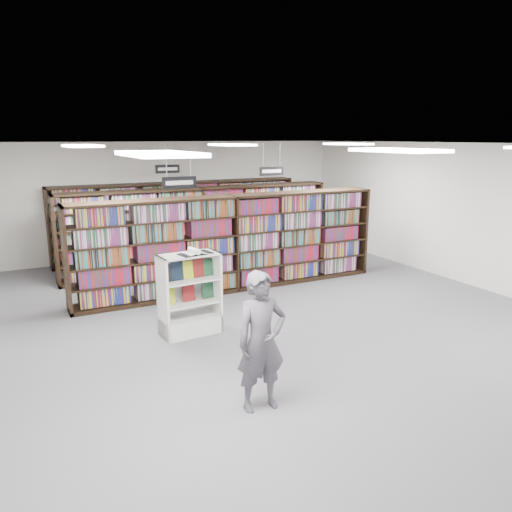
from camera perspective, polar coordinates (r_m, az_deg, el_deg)
name	(u,v)px	position (r m, az deg, el deg)	size (l,w,h in m)	color
floor	(277,317)	(9.53, 2.37, -6.96)	(12.00, 12.00, 0.00)	#4A4A4F
ceiling	(278,144)	(8.93, 2.58, 12.66)	(10.00, 12.00, 0.10)	silver
wall_back	(175,199)	(14.57, -9.19, 6.49)	(10.00, 0.10, 3.20)	white
wall_right	(470,215)	(12.31, 23.31, 4.31)	(0.10, 12.00, 3.20)	white
bookshelf_row_near	(233,243)	(10.96, -2.67, 1.48)	(7.00, 0.60, 2.10)	black
bookshelf_row_mid	(201,229)	(12.78, -6.35, 3.13)	(7.00, 0.60, 2.10)	black
bookshelf_row_far	(179,219)	(14.36, -8.74, 4.19)	(7.00, 0.60, 2.10)	black
aisle_sign_left	(179,181)	(9.28, -8.76, 8.41)	(0.65, 0.02, 0.80)	#B2B2B7
aisle_sign_right	(272,170)	(12.31, 1.79, 9.76)	(0.65, 0.02, 0.80)	#B2B2B7
aisle_sign_center	(168,168)	(13.38, -10.08, 9.86)	(0.65, 0.02, 0.80)	#B2B2B7
troffer_front_left	(159,154)	(4.98, -11.03, 11.37)	(0.60, 1.20, 0.04)	white
troffer_front_center	(398,150)	(6.48, 15.92, 11.53)	(0.60, 1.20, 0.04)	white
troffer_back_left	(82,146)	(9.89, -19.23, 11.79)	(0.60, 1.20, 0.04)	white
troffer_back_center	(232,145)	(10.72, -2.79, 12.58)	(0.60, 1.20, 0.04)	white
troffer_back_right	(348,144)	(12.25, 10.44, 12.48)	(0.60, 1.20, 0.04)	white
endcap_display	(189,306)	(8.71, -7.63, -5.73)	(1.05, 0.58, 1.42)	white
open_book	(195,252)	(8.38, -6.99, 0.44)	(0.60, 0.42, 0.12)	black
shopper	(261,341)	(6.18, 0.63, -9.74)	(0.65, 0.42, 1.77)	#4C4852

